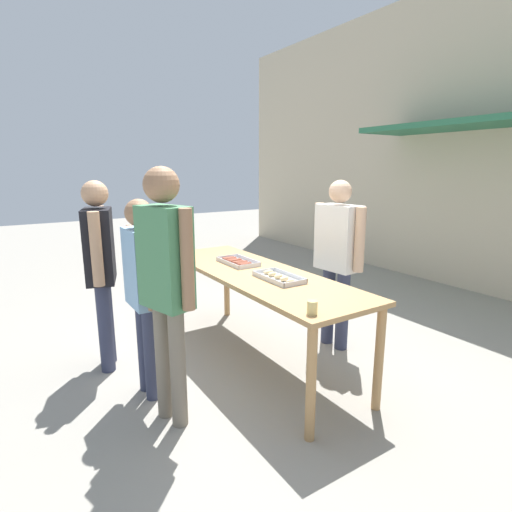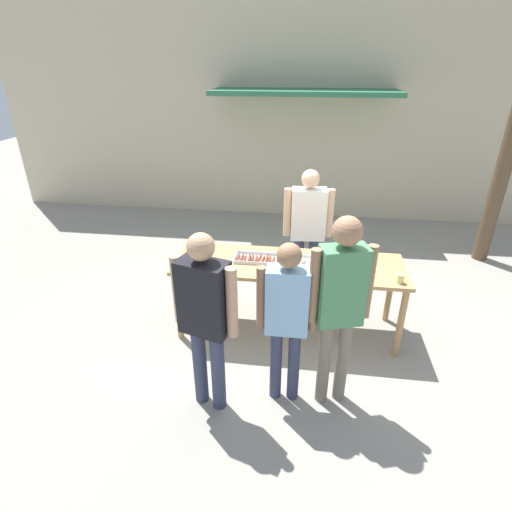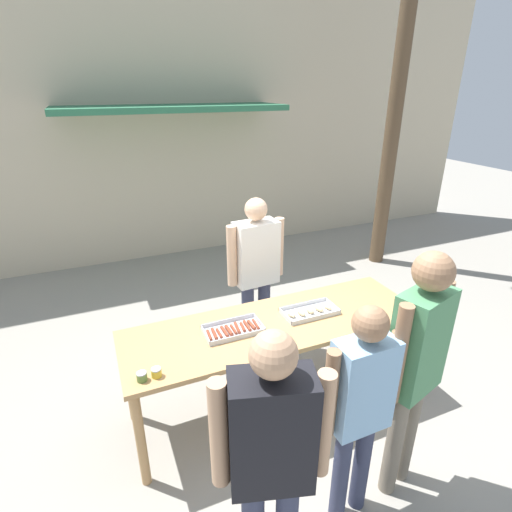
# 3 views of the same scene
# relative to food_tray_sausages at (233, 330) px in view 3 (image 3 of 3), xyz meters

# --- Properties ---
(ground_plane) EXTENTS (24.00, 24.00, 0.00)m
(ground_plane) POSITION_rel_food_tray_sausages_xyz_m (0.37, -0.02, -0.90)
(ground_plane) COLOR gray
(building_facade_back) EXTENTS (12.00, 1.11, 4.50)m
(building_facade_back) POSITION_rel_food_tray_sausages_xyz_m (0.37, 3.96, 1.36)
(building_facade_back) COLOR beige
(building_facade_back) RESTS_ON ground
(serving_table) EXTENTS (2.54, 0.80, 0.88)m
(serving_table) POSITION_rel_food_tray_sausages_xyz_m (0.37, -0.02, -0.11)
(serving_table) COLOR tan
(serving_table) RESTS_ON ground
(food_tray_sausages) EXTENTS (0.47, 0.26, 0.04)m
(food_tray_sausages) POSITION_rel_food_tray_sausages_xyz_m (0.00, 0.00, 0.00)
(food_tray_sausages) COLOR silver
(food_tray_sausages) RESTS_ON serving_table
(food_tray_buns) EXTENTS (0.48, 0.25, 0.05)m
(food_tray_buns) POSITION_rel_food_tray_sausages_xyz_m (0.70, -0.00, 0.00)
(food_tray_buns) COLOR silver
(food_tray_buns) RESTS_ON serving_table
(condiment_jar_mustard) EXTENTS (0.07, 0.07, 0.06)m
(condiment_jar_mustard) POSITION_rel_food_tray_sausages_xyz_m (-0.76, -0.31, 0.02)
(condiment_jar_mustard) COLOR #567A38
(condiment_jar_mustard) RESTS_ON serving_table
(condiment_jar_ketchup) EXTENTS (0.07, 0.07, 0.06)m
(condiment_jar_ketchup) POSITION_rel_food_tray_sausages_xyz_m (-0.66, -0.30, 0.02)
(condiment_jar_ketchup) COLOR gold
(condiment_jar_ketchup) RESTS_ON serving_table
(beer_cup) EXTENTS (0.07, 0.07, 0.09)m
(beer_cup) POSITION_rel_food_tray_sausages_xyz_m (1.51, -0.31, 0.03)
(beer_cup) COLOR #DBC67A
(beer_cup) RESTS_ON serving_table
(person_server_behind_table) EXTENTS (0.63, 0.27, 1.72)m
(person_server_behind_table) POSITION_rel_food_tray_sausages_xyz_m (0.55, 0.84, 0.12)
(person_server_behind_table) COLOR #333851
(person_server_behind_table) RESTS_ON ground
(person_customer_holding_hotdog) EXTENTS (0.58, 0.34, 1.73)m
(person_customer_holding_hotdog) POSITION_rel_food_tray_sausages_xyz_m (-0.26, -1.27, 0.14)
(person_customer_holding_hotdog) COLOR #333851
(person_customer_holding_hotdog) RESTS_ON ground
(person_customer_with_cup) EXTENTS (0.53, 0.31, 1.85)m
(person_customer_with_cup) POSITION_rel_food_tray_sausages_xyz_m (0.85, -1.06, 0.23)
(person_customer_with_cup) COLOR #756B5B
(person_customer_with_cup) RESTS_ON ground
(person_customer_waiting_in_line) EXTENTS (0.53, 0.21, 1.61)m
(person_customer_waiting_in_line) POSITION_rel_food_tray_sausages_xyz_m (0.42, -1.10, 0.07)
(person_customer_waiting_in_line) COLOR #333851
(person_customer_waiting_in_line) RESTS_ON ground
(utility_pole) EXTENTS (1.10, 0.22, 5.50)m
(utility_pole) POSITION_rel_food_tray_sausages_xyz_m (3.36, 2.29, 1.93)
(utility_pole) COLOR brown
(utility_pole) RESTS_ON ground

